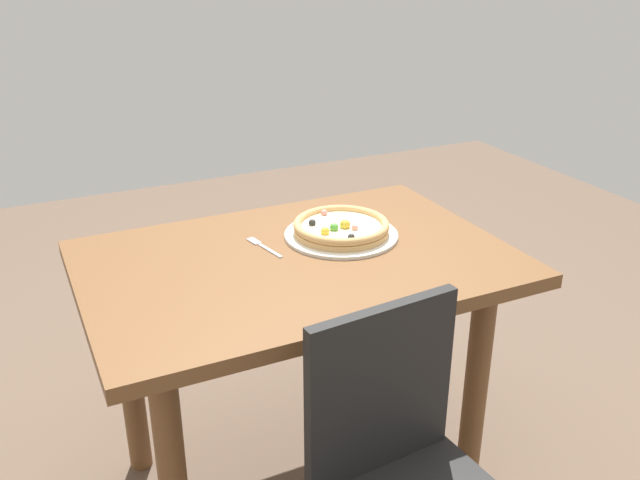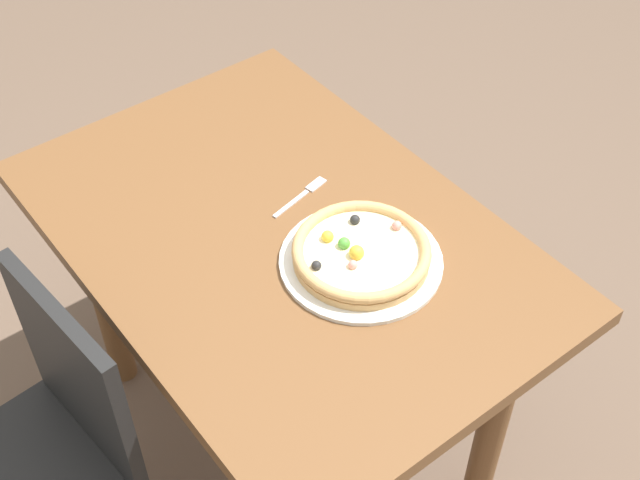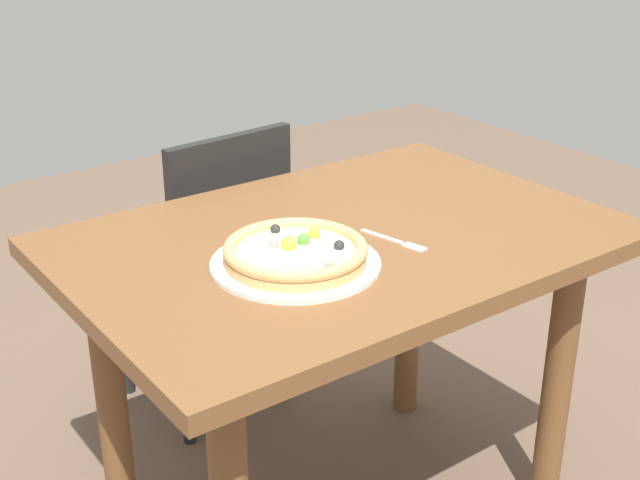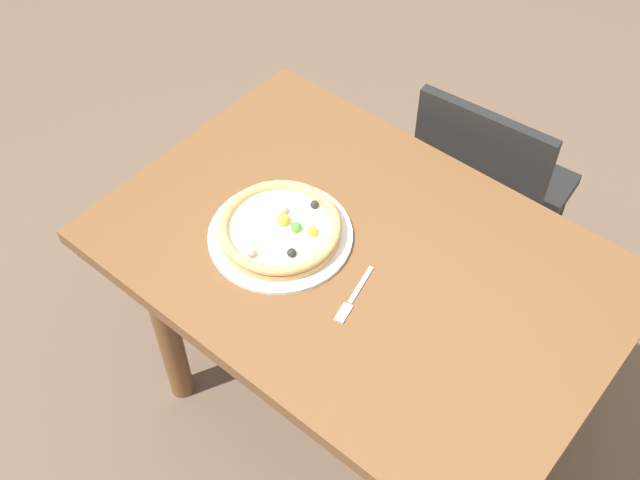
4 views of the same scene
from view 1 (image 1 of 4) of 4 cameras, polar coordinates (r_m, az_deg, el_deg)
The scene contains 5 objects.
ground_plane at distance 2.34m, azimuth -1.62°, elevation -18.77°, with size 6.00×6.00×0.00m, color brown.
dining_table at distance 1.97m, azimuth -1.84°, elevation -4.77°, with size 1.18×0.80×0.77m.
plate at distance 2.04m, azimuth 1.76°, elevation 0.43°, with size 0.34×0.34×0.01m, color silver.
pizza at distance 2.03m, azimuth 1.76°, elevation 1.08°, with size 0.28×0.28×0.05m.
fork at distance 1.98m, azimuth -4.83°, elevation -0.49°, with size 0.05×0.16×0.00m.
Camera 1 is at (-0.69, -1.59, 1.58)m, focal length 38.60 mm.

